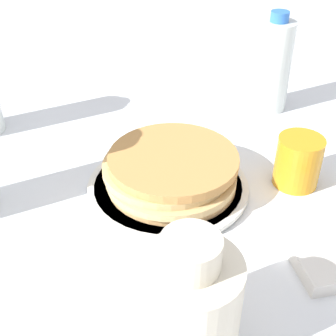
{
  "coord_description": "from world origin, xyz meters",
  "views": [
    {
      "loc": [
        -0.52,
        -0.15,
        0.43
      ],
      "look_at": [
        -0.01,
        0.03,
        0.04
      ],
      "focal_mm": 50.0,
      "sensor_mm": 36.0,
      "label": 1
    }
  ],
  "objects_px": {
    "plate": "(168,186)",
    "cream_jug": "(189,303)",
    "pancake_stack": "(171,171)",
    "juice_glass": "(298,161)",
    "water_bottle_far": "(273,66)"
  },
  "relations": [
    {
      "from": "juice_glass",
      "to": "water_bottle_far",
      "type": "distance_m",
      "value": 0.25
    },
    {
      "from": "pancake_stack",
      "to": "juice_glass",
      "type": "xyz_separation_m",
      "value": [
        0.08,
        -0.17,
        0.0
      ]
    },
    {
      "from": "plate",
      "to": "juice_glass",
      "type": "distance_m",
      "value": 0.19
    },
    {
      "from": "cream_jug",
      "to": "plate",
      "type": "bearing_deg",
      "value": 24.06
    },
    {
      "from": "plate",
      "to": "pancake_stack",
      "type": "relative_size",
      "value": 1.19
    },
    {
      "from": "plate",
      "to": "cream_jug",
      "type": "relative_size",
      "value": 1.62
    },
    {
      "from": "plate",
      "to": "juice_glass",
      "type": "height_order",
      "value": "juice_glass"
    },
    {
      "from": "juice_glass",
      "to": "cream_jug",
      "type": "height_order",
      "value": "cream_jug"
    },
    {
      "from": "pancake_stack",
      "to": "juice_glass",
      "type": "height_order",
      "value": "juice_glass"
    },
    {
      "from": "plate",
      "to": "cream_jug",
      "type": "bearing_deg",
      "value": -155.94
    },
    {
      "from": "plate",
      "to": "pancake_stack",
      "type": "height_order",
      "value": "pancake_stack"
    },
    {
      "from": "pancake_stack",
      "to": "water_bottle_far",
      "type": "distance_m",
      "value": 0.33
    },
    {
      "from": "pancake_stack",
      "to": "juice_glass",
      "type": "bearing_deg",
      "value": -64.39
    },
    {
      "from": "plate",
      "to": "cream_jug",
      "type": "xyz_separation_m",
      "value": [
        -0.23,
        -0.1,
        0.06
      ]
    },
    {
      "from": "pancake_stack",
      "to": "juice_glass",
      "type": "distance_m",
      "value": 0.19
    }
  ]
}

